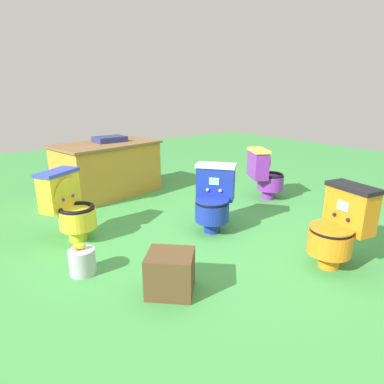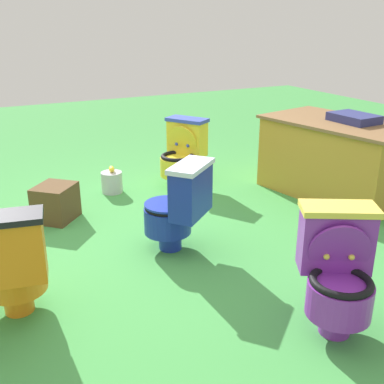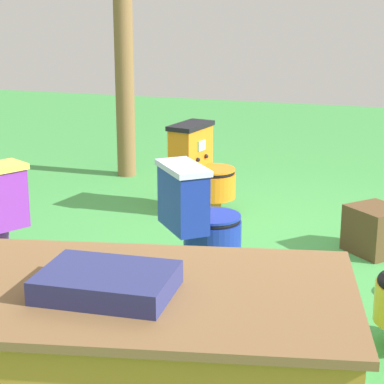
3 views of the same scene
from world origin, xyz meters
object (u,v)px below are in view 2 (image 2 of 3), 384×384
(toilet_orange, at_px, (11,264))
(small_crate, at_px, (56,203))
(toilet_yellow, at_px, (182,152))
(vendor_table, at_px, (336,158))
(toilet_purple, at_px, (338,270))
(lemon_bucket, at_px, (112,181))
(toilet_blue, at_px, (178,207))

(toilet_orange, height_order, small_crate, toilet_orange)
(toilet_yellow, distance_m, vendor_table, 1.59)
(toilet_purple, height_order, small_crate, toilet_purple)
(vendor_table, bearing_deg, toilet_orange, -76.72)
(toilet_yellow, bearing_deg, toilet_orange, 98.81)
(vendor_table, distance_m, small_crate, 2.78)
(small_crate, distance_m, lemon_bucket, 0.81)
(toilet_purple, xyz_separation_m, toilet_orange, (-0.93, -1.66, -0.00))
(toilet_blue, height_order, toilet_orange, same)
(vendor_table, bearing_deg, toilet_blue, -78.44)
(vendor_table, distance_m, lemon_bucket, 2.32)
(toilet_yellow, bearing_deg, small_crate, 69.78)
(lemon_bucket, bearing_deg, toilet_purple, 9.61)
(vendor_table, xyz_separation_m, lemon_bucket, (-1.09, -2.03, -0.28))
(toilet_orange, bearing_deg, vendor_table, 24.40)
(toilet_yellow, relative_size, small_crate, 2.08)
(toilet_purple, xyz_separation_m, lemon_bucket, (-2.78, -0.47, -0.26))
(toilet_blue, bearing_deg, toilet_yellow, 23.22)
(toilet_yellow, height_order, vendor_table, vendor_table)
(toilet_blue, relative_size, lemon_bucket, 2.63)
(toilet_yellow, distance_m, toilet_purple, 2.65)
(toilet_blue, xyz_separation_m, toilet_purple, (1.29, 0.41, 0.00))
(small_crate, bearing_deg, toilet_purple, 26.09)
(toilet_purple, distance_m, small_crate, 2.60)
(toilet_blue, bearing_deg, lemon_bucket, 52.62)
(vendor_table, xyz_separation_m, small_crate, (-0.64, -2.70, -0.23))
(toilet_purple, xyz_separation_m, small_crate, (-2.33, -1.14, -0.21))
(toilet_yellow, relative_size, toilet_blue, 1.00)
(toilet_yellow, relative_size, vendor_table, 0.45)
(toilet_orange, distance_m, small_crate, 1.51)
(toilet_orange, height_order, vendor_table, vendor_table)
(toilet_yellow, bearing_deg, vendor_table, -159.03)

